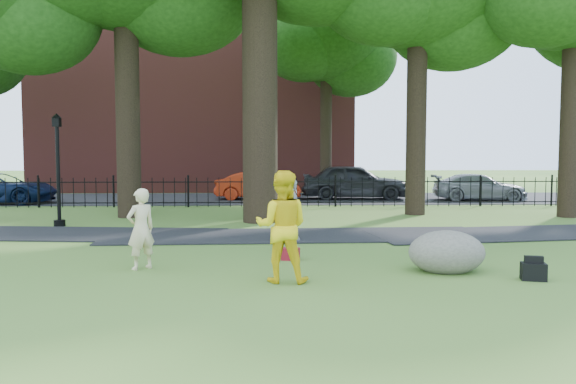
{
  "coord_description": "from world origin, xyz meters",
  "views": [
    {
      "loc": [
        0.28,
        -10.8,
        2.2
      ],
      "look_at": [
        0.72,
        2.0,
        1.3
      ],
      "focal_mm": 35.0,
      "sensor_mm": 36.0,
      "label": 1
    }
  ],
  "objects_px": {
    "woman": "(141,229)",
    "man": "(282,226)",
    "lamppost": "(58,171)",
    "red_sedan": "(258,186)",
    "boulder": "(447,249)"
  },
  "relations": [
    {
      "from": "woman",
      "to": "man",
      "type": "distance_m",
      "value": 2.88
    },
    {
      "from": "woman",
      "to": "man",
      "type": "bearing_deg",
      "value": 116.38
    },
    {
      "from": "lamppost",
      "to": "red_sedan",
      "type": "relative_size",
      "value": 0.85
    },
    {
      "from": "man",
      "to": "boulder",
      "type": "relative_size",
      "value": 1.35
    },
    {
      "from": "woman",
      "to": "man",
      "type": "xyz_separation_m",
      "value": [
        2.64,
        -1.14,
        0.18
      ]
    },
    {
      "from": "boulder",
      "to": "lamppost",
      "type": "distance_m",
      "value": 11.8
    },
    {
      "from": "lamppost",
      "to": "boulder",
      "type": "bearing_deg",
      "value": -32.63
    },
    {
      "from": "boulder",
      "to": "red_sedan",
      "type": "relative_size",
      "value": 0.35
    },
    {
      "from": "boulder",
      "to": "lamppost",
      "type": "xyz_separation_m",
      "value": [
        -9.59,
        6.77,
        1.24
      ]
    },
    {
      "from": "red_sedan",
      "to": "man",
      "type": "bearing_deg",
      "value": -175.38
    },
    {
      "from": "woman",
      "to": "red_sedan",
      "type": "relative_size",
      "value": 0.38
    },
    {
      "from": "boulder",
      "to": "red_sedan",
      "type": "height_order",
      "value": "red_sedan"
    },
    {
      "from": "boulder",
      "to": "woman",
      "type": "bearing_deg",
      "value": 175.88
    },
    {
      "from": "boulder",
      "to": "lamppost",
      "type": "bearing_deg",
      "value": 144.78
    },
    {
      "from": "boulder",
      "to": "lamppost",
      "type": "height_order",
      "value": "lamppost"
    }
  ]
}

